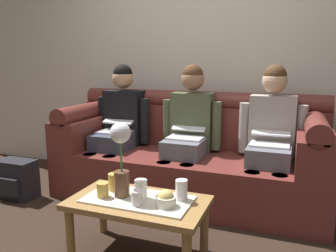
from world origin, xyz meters
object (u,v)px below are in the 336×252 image
cup_near_right (103,190)px  person_middle (189,127)px  coffee_table (138,208)px  snack_bowl (166,199)px  couch (189,157)px  flower_vase (121,154)px  cup_near_left (141,189)px  cup_far_right (115,182)px  person_left (119,122)px  person_right (271,132)px  cup_far_center (137,198)px  cup_far_left (182,190)px  backpack_left (17,179)px

cup_near_right → person_middle: bearing=79.0°
coffee_table → snack_bowl: snack_bowl is taller
couch → flower_vase: bearing=-95.9°
flower_vase → cup_near_right: (-0.11, -0.06, -0.23)m
cup_near_left → cup_far_right: size_ratio=1.06×
flower_vase → couch: bearing=84.1°
person_middle → person_left: bearing=-180.0°
couch → person_middle: (0.00, -0.00, 0.29)m
couch → snack_bowl: 1.15m
person_right → cup_far_right: bearing=-132.6°
couch → flower_vase: 1.14m
cup_far_right → cup_near_right: bearing=-95.5°
cup_near_left → cup_far_center: (0.02, -0.10, -0.02)m
snack_bowl → cup_far_left: size_ratio=0.97×
cup_near_right → cup_far_left: bearing=15.9°
cup_near_left → backpack_left: cup_near_left is taller
cup_near_right → cup_far_left: 0.50m
snack_bowl → couch: bearing=100.2°
person_middle → cup_near_left: (0.02, -1.07, -0.20)m
person_right → cup_near_right: 1.49m
cup_far_center → cup_far_right: bearing=146.5°
cup_far_right → flower_vase: bearing=-38.1°
person_left → cup_near_left: person_left is taller
couch → person_right: size_ratio=1.96×
couch → cup_far_left: bearing=-75.4°
person_left → cup_far_left: size_ratio=9.60×
flower_vase → backpack_left: flower_vase is taller
couch → person_right: 0.78m
person_right → cup_near_right: size_ratio=13.01×
person_left → flower_vase: bearing=-60.8°
person_middle → cup_far_center: person_middle is taller
cup_near_left → cup_near_right: bearing=-164.1°
coffee_table → cup_far_right: 0.25m
person_left → cup_near_right: person_left is taller
cup_far_left → snack_bowl: bearing=-115.0°
person_middle → cup_far_left: 1.06m
cup_near_right → cup_far_center: cup_near_right is taller
person_middle → cup_far_right: (-0.21, -1.01, -0.21)m
flower_vase → cup_far_left: flower_vase is taller
cup_far_left → person_middle: bearing=104.6°
cup_far_left → cup_far_right: 0.47m
cup_far_center → cup_near_left: bearing=103.4°
snack_bowl → cup_near_left: (-0.19, 0.05, 0.02)m
flower_vase → person_middle: bearing=84.1°
person_left → snack_bowl: 1.47m
couch → backpack_left: size_ratio=6.75×
cup_near_right → backpack_left: size_ratio=0.26×
coffee_table → backpack_left: size_ratio=2.45×
cup_near_right → cup_far_left: (0.48, 0.14, 0.02)m
flower_vase → cup_far_left: (0.37, 0.08, -0.21)m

